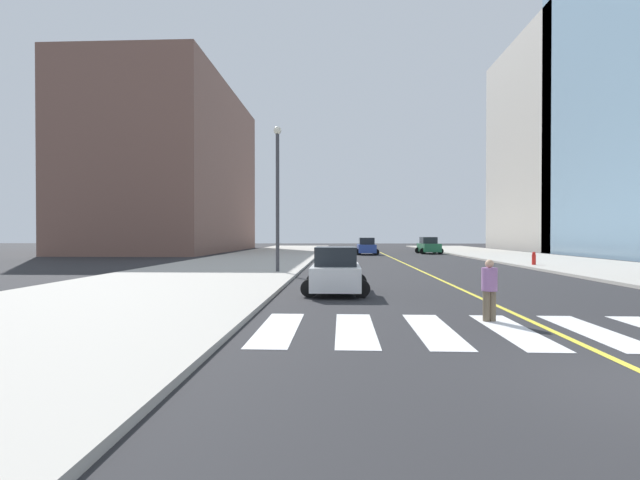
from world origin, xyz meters
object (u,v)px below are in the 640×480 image
pedestrian_crossing (489,287)px  street_lamp (278,187)px  car_white_second (336,272)px  fire_hydrant (534,258)px  car_green_third (429,246)px  car_blue_nearest (366,247)px

pedestrian_crossing → street_lamp: size_ratio=0.19×
car_white_second → fire_hydrant: size_ratio=4.41×
car_white_second → pedestrian_crossing: (3.97, -5.48, 0.05)m
street_lamp → car_green_third: bearing=64.3°
pedestrian_crossing → fire_hydrant: (9.38, 20.36, -0.29)m
car_green_third → pedestrian_crossing: car_green_third is taller
car_blue_nearest → car_green_third: bearing=21.9°
pedestrian_crossing → car_green_third: bearing=-110.7°
fire_hydrant → street_lamp: street_lamp is taller
car_green_third → pedestrian_crossing: 42.83m
car_white_second → car_green_third: car_green_third is taller
car_white_second → pedestrian_crossing: 6.76m
pedestrian_crossing → street_lamp: (-7.33, 13.88, 4.02)m
pedestrian_crossing → fire_hydrant: pedestrian_crossing is taller
car_white_second → street_lamp: (-3.36, 8.40, 4.06)m
fire_hydrant → car_blue_nearest: bearing=118.8°
car_blue_nearest → pedestrian_crossing: 39.27m
street_lamp → fire_hydrant: bearing=21.2°
car_blue_nearest → car_white_second: 33.90m
pedestrian_crossing → fire_hydrant: bearing=-127.0°
car_white_second → pedestrian_crossing: car_white_second is taller
car_green_third → car_white_second: bearing=72.1°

